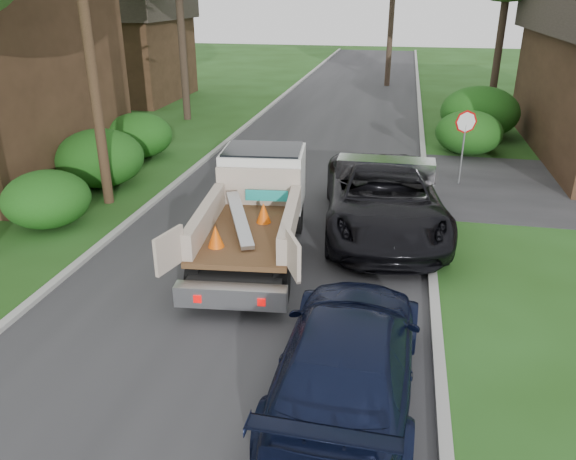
{
  "coord_description": "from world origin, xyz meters",
  "views": [
    {
      "loc": [
        3.12,
        -9.82,
        6.0
      ],
      "look_at": [
        0.9,
        1.19,
        1.2
      ],
      "focal_mm": 35.0,
      "sensor_mm": 36.0,
      "label": 1
    }
  ],
  "objects_px": {
    "house_left_far": "(118,45)",
    "flatbed_truck": "(258,199)",
    "utility_pole": "(86,24)",
    "stop_sign": "(465,132)",
    "navy_suv": "(348,355)",
    "black_pickup": "(383,198)"
  },
  "relations": [
    {
      "from": "utility_pole",
      "to": "navy_suv",
      "type": "bearing_deg",
      "value": -42.8
    },
    {
      "from": "house_left_far",
      "to": "flatbed_truck",
      "type": "relative_size",
      "value": 1.24
    },
    {
      "from": "stop_sign",
      "to": "navy_suv",
      "type": "xyz_separation_m",
      "value": [
        -2.6,
        -11.5,
        -1.02
      ]
    },
    {
      "from": "stop_sign",
      "to": "house_left_far",
      "type": "bearing_deg",
      "value": 145.19
    },
    {
      "from": "house_left_far",
      "to": "flatbed_truck",
      "type": "height_order",
      "value": "house_left_far"
    },
    {
      "from": "house_left_far",
      "to": "navy_suv",
      "type": "xyz_separation_m",
      "value": [
        16.1,
        -24.5,
        -2.29
      ]
    },
    {
      "from": "flatbed_truck",
      "to": "black_pickup",
      "type": "bearing_deg",
      "value": 21.3
    },
    {
      "from": "stop_sign",
      "to": "utility_pole",
      "type": "distance_m",
      "value": 11.91
    },
    {
      "from": "black_pickup",
      "to": "navy_suv",
      "type": "height_order",
      "value": "black_pickup"
    },
    {
      "from": "navy_suv",
      "to": "flatbed_truck",
      "type": "bearing_deg",
      "value": -61.08
    },
    {
      "from": "black_pickup",
      "to": "navy_suv",
      "type": "bearing_deg",
      "value": -98.79
    },
    {
      "from": "utility_pole",
      "to": "flatbed_truck",
      "type": "xyz_separation_m",
      "value": [
        5.25,
        -2.04,
        -3.96
      ]
    },
    {
      "from": "flatbed_truck",
      "to": "stop_sign",
      "type": "bearing_deg",
      "value": 42.35
    },
    {
      "from": "house_left_far",
      "to": "black_pickup",
      "type": "xyz_separation_m",
      "value": [
        16.32,
        -17.5,
        -2.14
      ]
    },
    {
      "from": "stop_sign",
      "to": "flatbed_truck",
      "type": "bearing_deg",
      "value": -131.85
    },
    {
      "from": "utility_pole",
      "to": "flatbed_truck",
      "type": "relative_size",
      "value": 1.64
    },
    {
      "from": "utility_pole",
      "to": "flatbed_truck",
      "type": "height_order",
      "value": "utility_pole"
    },
    {
      "from": "house_left_far",
      "to": "navy_suv",
      "type": "bearing_deg",
      "value": -56.69
    },
    {
      "from": "house_left_far",
      "to": "flatbed_truck",
      "type": "distance_m",
      "value": 23.3
    },
    {
      "from": "flatbed_truck",
      "to": "navy_suv",
      "type": "relative_size",
      "value": 1.16
    },
    {
      "from": "utility_pole",
      "to": "house_left_far",
      "type": "xyz_separation_m",
      "value": [
        -8.02,
        17.02,
        -2.12
      ]
    },
    {
      "from": "navy_suv",
      "to": "stop_sign",
      "type": "bearing_deg",
      "value": -101.3
    }
  ]
}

